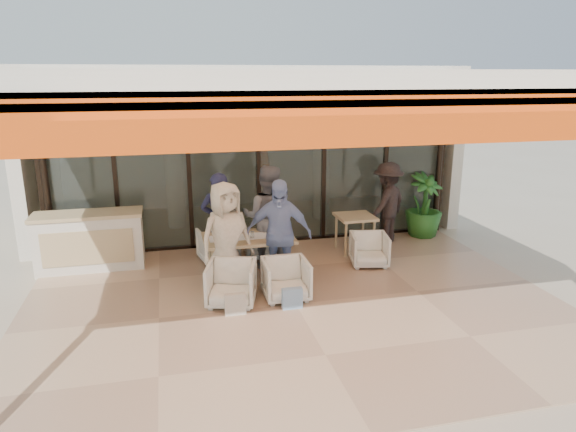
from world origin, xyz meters
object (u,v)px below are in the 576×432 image
Objects in this scene: side_table at (355,221)px; side_chair at (369,248)px; chair_near_left at (231,282)px; diner_grey at (268,217)px; dining_table at (248,240)px; chair_far_right at (263,240)px; diner_periwinkle at (279,234)px; potted_palm at (424,205)px; diner_navy at (220,223)px; chair_near_right at (286,278)px; host_counter at (90,241)px; diner_cream at (226,238)px; standing_woman at (387,203)px; chair_far_left at (218,244)px.

side_chair is (0.00, -0.75, -0.31)m from side_table.
diner_grey reaches higher than chair_near_left.
chair_far_right is (0.43, 0.94, -0.34)m from dining_table.
potted_palm is at bearing 44.71° from diner_periwinkle.
chair_far_right is at bearing -136.87° from diner_navy.
diner_periwinkle is (0.00, 0.50, 0.55)m from chair_near_right.
host_counter is at bearing 0.47° from chair_far_right.
diner_cream is at bearing -156.71° from potted_palm.
dining_table reaches higher than side_table.
diner_navy reaches higher than dining_table.
diner_periwinkle reaches higher than diner_cream.
dining_table is 0.84× the size of diner_cream.
diner_cream is 4.80m from potted_palm.
diner_cream is 3.85m from standing_woman.
host_counter reaches higher than chair_near_right.
chair_far_left is 0.38× the size of diner_navy.
chair_near_left is at bearing -113.28° from dining_table.
diner_cream reaches higher than chair_far_right.
chair_near_left is at bearing -132.54° from diner_periwinkle.
chair_far_left is 0.91× the size of side_table.
chair_near_left reaches higher than chair_far_right.
standing_woman reaches higher than chair_near_right.
chair_near_right is at bearing 110.94° from diner_grey.
chair_far_left is 1.72m from diner_periwinkle.
diner_periwinkle is at bearing 90.60° from chair_near_right.
side_table is (2.63, 1.79, 0.27)m from chair_near_left.
side_chair is (2.63, -0.36, -0.56)m from diner_navy.
diner_grey reaches higher than potted_palm.
diner_navy is at bearing 33.52° from chair_far_right.
diner_navy is at bearing -15.60° from host_counter.
chair_near_left is 0.43× the size of standing_woman.
side_chair is at bearing -142.49° from potted_palm.
chair_far_right is at bearing 38.01° from diner_cream.
host_counter is 1.03× the size of diner_periwinkle.
side_chair is (2.63, 0.54, -0.56)m from diner_cream.
chair_far_right is 0.37× the size of diner_grey.
chair_near_right is 2.07m from side_chair.
side_table is at bearing -10.37° from standing_woman.
chair_near_right reaches higher than side_chair.
chair_near_right is at bearing -33.37° from host_counter.
chair_near_left is 1.11m from diner_periwinkle.
chair_near_right is at bearing -138.45° from side_chair.
diner_cream is at bearing -132.02° from dining_table.
side_table is at bearing -161.00° from potted_palm.
standing_woman is (3.47, 1.69, -0.05)m from diner_cream.
host_counter is 4.97m from side_chair.
diner_periwinkle is at bearing -26.37° from host_counter.
side_table is at bearing 45.50° from chair_near_right.
diner_cream is 2.94m from side_table.
chair_near_left is at bearing 78.53° from chair_far_left.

